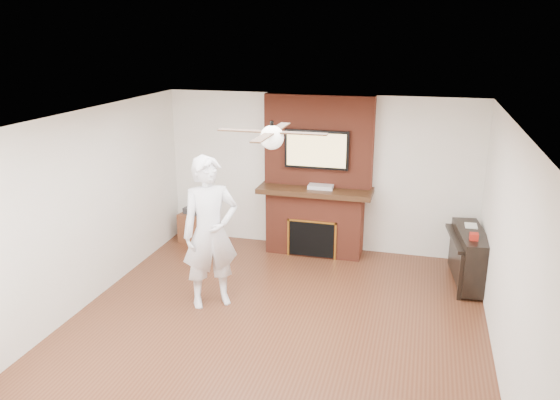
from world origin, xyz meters
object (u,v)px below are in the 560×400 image
(fireplace, at_px, (316,192))
(person, at_px, (210,233))
(side_table, at_px, (198,225))
(piano, at_px, (469,256))

(fireplace, bearing_deg, person, -113.66)
(side_table, bearing_deg, piano, 2.40)
(fireplace, distance_m, piano, 2.47)
(fireplace, bearing_deg, piano, -15.56)
(person, bearing_deg, side_table, 82.66)
(side_table, bearing_deg, fireplace, 11.90)
(fireplace, height_order, piano, fireplace)
(fireplace, bearing_deg, side_table, -178.09)
(person, distance_m, piano, 3.61)
(fireplace, xyz_separation_m, side_table, (-2.01, -0.07, -0.72))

